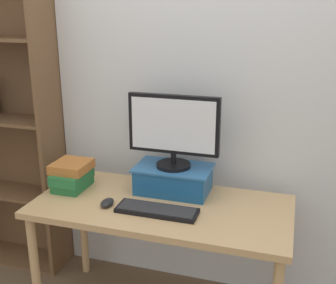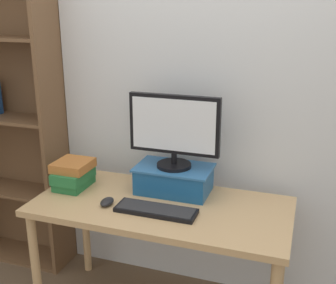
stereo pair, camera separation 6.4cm
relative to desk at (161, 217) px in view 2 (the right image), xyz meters
The scene contains 8 objects.
back_wall 0.79m from the desk, 90.00° to the left, with size 7.00×0.08×2.60m.
desk is the anchor object (origin of this frame).
bookshelf_unit 1.35m from the desk, 165.89° to the left, with size 0.79×0.28×2.10m.
riser_box 0.24m from the desk, 84.69° to the left, with size 0.44×0.27×0.15m.
computer_monitor 0.50m from the desk, 84.65° to the left, with size 0.52×0.20×0.42m.
keyboard 0.14m from the desk, 84.35° to the right, with size 0.43×0.14×0.02m.
computer_mouse 0.31m from the desk, 158.27° to the right, with size 0.06×0.10×0.04m.
book_stack 0.59m from the desk, behind, with size 0.20×0.24×0.16m.
Camera 2 is at (0.71, -1.96, 1.77)m, focal length 45.00 mm.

